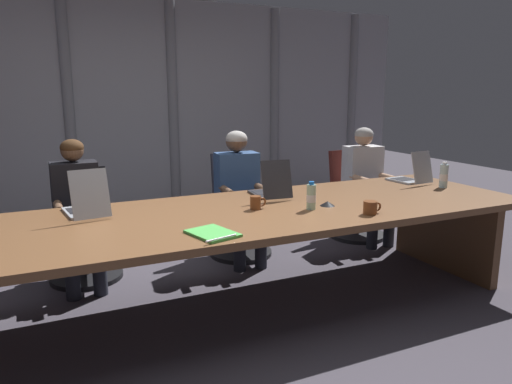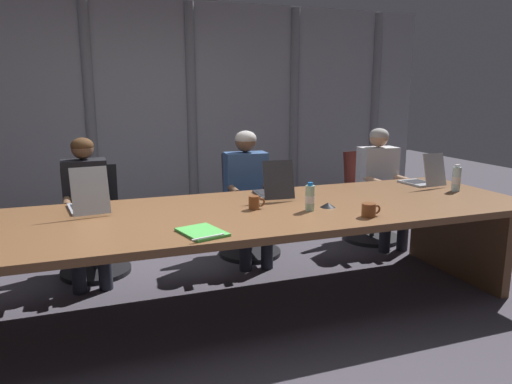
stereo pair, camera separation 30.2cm
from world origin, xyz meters
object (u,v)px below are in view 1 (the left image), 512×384
(office_chair_center, at_px, (239,217))
(office_chair_left_mid, at_px, (84,237))
(laptop_center, at_px, (270,189))
(person_left_mid, at_px, (77,205))
(person_right_mid, at_px, (367,177))
(person_center, at_px, (240,188))
(laptop_left_mid, at_px, (86,206))
(coffee_mug_far, at_px, (256,203))
(spiral_notepad, at_px, (213,233))
(water_bottle_primary, at_px, (444,176))
(water_bottle_secondary, at_px, (311,197))
(office_chair_right_mid, at_px, (355,204))
(coffee_mug_near, at_px, (371,208))
(laptop_right_mid, at_px, (411,176))
(conference_mic_left_side, at_px, (327,204))

(office_chair_center, bearing_deg, office_chair_left_mid, -85.23)
(laptop_center, height_order, person_left_mid, person_left_mid)
(person_right_mid, bearing_deg, person_center, -86.12)
(laptop_left_mid, height_order, office_chair_left_mid, laptop_left_mid)
(laptop_center, height_order, person_right_mid, person_right_mid)
(coffee_mug_far, distance_m, spiral_notepad, 0.68)
(person_center, height_order, person_right_mid, person_center)
(water_bottle_primary, relative_size, water_bottle_secondary, 1.11)
(office_chair_center, distance_m, spiral_notepad, 1.84)
(laptop_left_mid, bearing_deg, person_center, -72.54)
(laptop_center, xyz_separation_m, office_chair_right_mid, (1.44, 0.80, -0.44))
(laptop_left_mid, relative_size, spiral_notepad, 1.32)
(person_left_mid, xyz_separation_m, coffee_mug_near, (1.79, -1.43, 0.11))
(office_chair_right_mid, bearing_deg, office_chair_left_mid, -95.00)
(spiral_notepad, bearing_deg, person_center, 46.28)
(coffee_mug_near, bearing_deg, office_chair_left_mid, 137.69)
(person_right_mid, xyz_separation_m, water_bottle_primary, (0.08, -0.96, 0.16))
(person_center, distance_m, spiral_notepad, 1.64)
(laptop_right_mid, bearing_deg, laptop_center, 85.75)
(laptop_center, height_order, conference_mic_left_side, laptop_center)
(office_chair_left_mid, height_order, office_chair_right_mid, office_chair_right_mid)
(laptop_right_mid, height_order, coffee_mug_far, laptop_right_mid)
(laptop_center, xyz_separation_m, laptop_right_mid, (1.45, -0.01, -0.00))
(laptop_right_mid, relative_size, coffee_mug_far, 3.21)
(office_chair_center, xyz_separation_m, office_chair_right_mid, (1.38, -0.00, -0.01))
(office_chair_left_mid, bearing_deg, coffee_mug_near, 52.69)
(coffee_mug_near, distance_m, spiral_notepad, 1.15)
(person_right_mid, xyz_separation_m, conference_mic_left_side, (-1.22, -1.10, 0.08))
(laptop_right_mid, height_order, person_right_mid, person_right_mid)
(water_bottle_primary, bearing_deg, person_left_mid, 162.10)
(water_bottle_secondary, bearing_deg, person_left_mid, 142.55)
(water_bottle_secondary, bearing_deg, office_chair_left_mid, 138.05)
(coffee_mug_far, xyz_separation_m, conference_mic_left_side, (0.52, -0.13, -0.03))
(office_chair_center, xyz_separation_m, person_left_mid, (-1.48, -0.16, 0.31))
(laptop_right_mid, height_order, coffee_mug_near, laptop_right_mid)
(laptop_right_mid, xyz_separation_m, spiral_notepad, (-2.22, -0.78, -0.05))
(person_center, distance_m, conference_mic_left_side, 1.13)
(coffee_mug_near, distance_m, conference_mic_left_side, 0.36)
(person_left_mid, xyz_separation_m, conference_mic_left_side, (1.65, -1.10, 0.08))
(person_center, height_order, spiral_notepad, person_center)
(person_right_mid, relative_size, water_bottle_secondary, 5.88)
(office_chair_center, xyz_separation_m, person_center, (-0.06, -0.16, 0.33))
(office_chair_left_mid, distance_m, person_right_mid, 2.85)
(laptop_center, xyz_separation_m, person_center, (0.01, 0.65, -0.11))
(office_chair_right_mid, height_order, person_right_mid, person_right_mid)
(water_bottle_secondary, xyz_separation_m, spiral_notepad, (-0.85, -0.29, -0.08))
(laptop_center, xyz_separation_m, office_chair_left_mid, (-1.37, 0.80, -0.45))
(laptop_left_mid, bearing_deg, coffee_mug_near, -121.05)
(laptop_right_mid, xyz_separation_m, coffee_mug_far, (-1.73, -0.32, -0.01))
(coffee_mug_far, bearing_deg, person_left_mid, 139.45)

